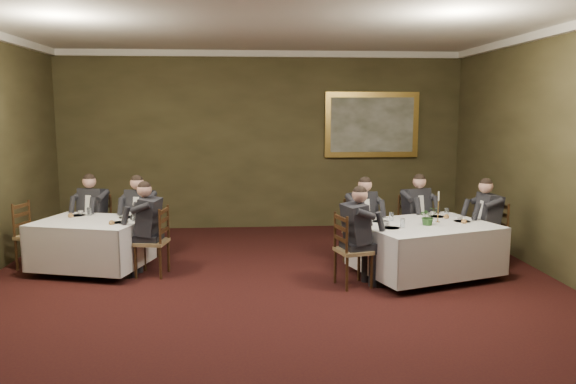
{
  "coord_description": "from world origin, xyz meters",
  "views": [
    {
      "loc": [
        -0.33,
        -6.21,
        2.36
      ],
      "look_at": [
        0.29,
        2.01,
        1.15
      ],
      "focal_mm": 35.0,
      "sensor_mm": 36.0,
      "label": 1
    }
  ],
  "objects": [
    {
      "name": "ground",
      "position": [
        0.0,
        0.0,
        0.0
      ],
      "size": [
        10.0,
        10.0,
        0.0
      ],
      "primitive_type": "plane",
      "color": "black",
      "rests_on": "ground"
    },
    {
      "name": "centerpiece",
      "position": [
        2.2,
        1.31,
        0.9
      ],
      "size": [
        0.28,
        0.25,
        0.28
      ],
      "primitive_type": "imported",
      "rotation": [
        0.0,
        0.0,
        0.13
      ],
      "color": "#2D5926",
      "rests_on": "table_main"
    },
    {
      "name": "diner_main_backright",
      "position": [
        2.37,
        2.45,
        0.51
      ],
      "size": [
        0.54,
        0.58,
        1.35
      ],
      "rotation": [
        0.0,
        0.0,
        3.48
      ],
      "color": "black",
      "rests_on": "chair_main_backright"
    },
    {
      "name": "table_second",
      "position": [
        -2.6,
        2.01,
        0.45
      ],
      "size": [
        1.79,
        1.54,
        0.67
      ],
      "rotation": [
        0.0,
        0.0,
        -0.28
      ],
      "color": "black",
      "rests_on": "ground"
    },
    {
      "name": "diner_sec_endright",
      "position": [
        -1.69,
        1.75,
        0.51
      ],
      "size": [
        0.54,
        0.47,
        1.35
      ],
      "rotation": [
        0.0,
        0.0,
        1.41
      ],
      "color": "black",
      "rests_on": "chair_sec_endright"
    },
    {
      "name": "chair_main_endright",
      "position": [
        3.3,
        1.77,
        0.28
      ],
      "size": [
        0.45,
        0.47,
        1.0
      ],
      "rotation": [
        0.0,
        0.0,
        1.64
      ],
      "color": "olive",
      "rests_on": "ground"
    },
    {
      "name": "diner_main_endright",
      "position": [
        3.29,
        1.77,
        0.51
      ],
      "size": [
        0.51,
        0.44,
        1.35
      ],
      "rotation": [
        0.0,
        0.0,
        1.64
      ],
      "color": "black",
      "rests_on": "chair_main_endright"
    },
    {
      "name": "diner_sec_backleft",
      "position": [
        -2.78,
        2.86,
        0.51
      ],
      "size": [
        0.53,
        0.58,
        1.35
      ],
      "rotation": [
        0.0,
        0.0,
        2.81
      ],
      "color": "black",
      "rests_on": "chair_sec_backleft"
    },
    {
      "name": "front_wall",
      "position": [
        0.0,
        -5.0,
        1.75
      ],
      "size": [
        8.0,
        0.1,
        3.5
      ],
      "primitive_type": "cube",
      "color": "#312D18",
      "rests_on": "ground"
    },
    {
      "name": "ceiling",
      "position": [
        0.0,
        0.0,
        3.5
      ],
      "size": [
        8.0,
        10.0,
        0.1
      ],
      "primitive_type": "cube",
      "color": "silver",
      "rests_on": "back_wall"
    },
    {
      "name": "painting",
      "position": [
        2.19,
        4.94,
        2.07
      ],
      "size": [
        1.89,
        0.09,
        1.3
      ],
      "color": "gold",
      "rests_on": "back_wall"
    },
    {
      "name": "crown_molding",
      "position": [
        0.0,
        0.0,
        3.44
      ],
      "size": [
        8.0,
        10.0,
        0.12
      ],
      "color": "white",
      "rests_on": "back_wall"
    },
    {
      "name": "place_setting_table_second",
      "position": [
        -2.85,
        2.46,
        0.8
      ],
      "size": [
        0.33,
        0.31,
        0.14
      ],
      "color": "white",
      "rests_on": "table_second"
    },
    {
      "name": "diner_main_backleft",
      "position": [
        1.43,
        2.13,
        0.51
      ],
      "size": [
        0.55,
        0.59,
        1.35
      ],
      "rotation": [
        0.0,
        0.0,
        3.52
      ],
      "color": "black",
      "rests_on": "chair_main_backleft"
    },
    {
      "name": "chair_sec_backleft",
      "position": [
        -2.77,
        2.87,
        0.28
      ],
      "size": [
        0.55,
        0.54,
        1.0
      ],
      "rotation": [
        0.0,
        0.0,
        2.81
      ],
      "color": "olive",
      "rests_on": "ground"
    },
    {
      "name": "diner_main_endleft",
      "position": [
        1.1,
        1.04,
        0.51
      ],
      "size": [
        0.57,
        0.51,
        1.35
      ],
      "rotation": [
        0.0,
        0.0,
        -1.31
      ],
      "color": "black",
      "rests_on": "chair_main_endleft"
    },
    {
      "name": "place_setting_table_main",
      "position": [
        1.66,
        1.64,
        0.8
      ],
      "size": [
        0.33,
        0.31,
        0.14
      ],
      "color": "white",
      "rests_on": "table_main"
    },
    {
      "name": "table_main",
      "position": [
        2.19,
        1.4,
        0.45
      ],
      "size": [
        2.19,
        1.91,
        0.67
      ],
      "rotation": [
        0.0,
        0.0,
        0.32
      ],
      "color": "black",
      "rests_on": "ground"
    },
    {
      "name": "chair_sec_endright",
      "position": [
        -1.68,
        1.75,
        0.28
      ],
      "size": [
        0.49,
        0.5,
        1.0
      ],
      "rotation": [
        0.0,
        0.0,
        1.41
      ],
      "color": "olive",
      "rests_on": "ground"
    },
    {
      "name": "back_wall",
      "position": [
        0.0,
        5.0,
        1.75
      ],
      "size": [
        8.0,
        0.1,
        3.5
      ],
      "primitive_type": "cube",
      "color": "#312D18",
      "rests_on": "ground"
    },
    {
      "name": "chair_sec_backright",
      "position": [
        -1.99,
        2.65,
        0.28
      ],
      "size": [
        0.54,
        0.52,
        1.0
      ],
      "rotation": [
        0.0,
        0.0,
        2.87
      ],
      "color": "olive",
      "rests_on": "ground"
    },
    {
      "name": "chair_main_backleft",
      "position": [
        1.42,
        2.14,
        0.28
      ],
      "size": [
        0.56,
        0.55,
        1.0
      ],
      "rotation": [
        0.0,
        0.0,
        3.52
      ],
      "color": "olive",
      "rests_on": "ground"
    },
    {
      "name": "chair_main_backright",
      "position": [
        2.36,
        2.46,
        0.28
      ],
      "size": [
        0.55,
        0.54,
        1.0
      ],
      "rotation": [
        0.0,
        0.0,
        3.48
      ],
      "color": "olive",
      "rests_on": "ground"
    },
    {
      "name": "diner_sec_backright",
      "position": [
        -2.0,
        2.64,
        0.51
      ],
      "size": [
        0.52,
        0.57,
        1.35
      ],
      "rotation": [
        0.0,
        0.0,
        2.87
      ],
      "color": "black",
      "rests_on": "chair_sec_backright"
    },
    {
      "name": "chair_main_endleft",
      "position": [
        1.09,
        1.03,
        0.28
      ],
      "size": [
        0.52,
        0.53,
        1.0
      ],
      "rotation": [
        0.0,
        0.0,
        -1.31
      ],
      "color": "olive",
      "rests_on": "ground"
    },
    {
      "name": "candlestick",
      "position": [
        2.41,
        1.51,
        0.93
      ],
      "size": [
        0.07,
        0.07,
        0.46
      ],
      "color": "#BE8C3A",
      "rests_on": "table_main"
    },
    {
      "name": "chair_sec_endleft",
      "position": [
        -3.52,
        2.28,
        0.28
      ],
      "size": [
        0.52,
        0.53,
        1.0
      ],
      "rotation": [
        0.0,
        0.0,
        -1.82
      ],
      "color": "olive",
      "rests_on": "ground"
    }
  ]
}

